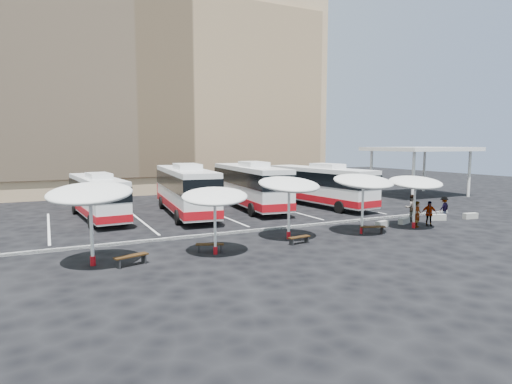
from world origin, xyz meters
name	(u,v)px	position (x,y,z in m)	size (l,w,h in m)	color
ground	(263,233)	(0.00, 0.00, 0.00)	(120.00, 120.00, 0.00)	black
sandstone_building	(148,87)	(0.00, 31.87, 12.63)	(42.00, 18.25, 29.60)	tan
service_canopy	(420,150)	(24.00, 10.00, 4.87)	(10.00, 8.00, 5.20)	white
curb_divider	(259,230)	(0.00, 0.50, 0.07)	(34.00, 0.25, 0.15)	black
bay_lines	(217,214)	(0.00, 8.00, 0.01)	(24.15, 12.00, 0.01)	white
bus_0	(97,195)	(-8.70, 9.81, 1.76)	(3.26, 11.03, 3.45)	white
bus_1	(185,188)	(-2.30, 8.87, 2.06)	(3.96, 12.90, 4.03)	white
bus_2	(249,184)	(3.67, 9.72, 2.07)	(3.86, 12.97, 4.06)	white
bus_3	(319,184)	(9.79, 8.09, 1.96)	(3.76, 12.27, 3.83)	white
sunshade_0	(90,194)	(-10.26, -3.13, 3.29)	(4.82, 4.84, 3.87)	white
sunshade_1	(215,197)	(-4.55, -3.67, 2.91)	(4.17, 4.19, 3.42)	white
sunshade_2	(289,185)	(0.55, -2.22, 3.16)	(3.59, 3.64, 3.72)	white
sunshade_3	(363,182)	(5.34, -2.98, 3.21)	(3.92, 3.97, 3.78)	white
sunshade_4	(415,183)	(9.56, -3.10, 3.00)	(4.34, 4.37, 3.53)	white
wood_bench_0	(131,258)	(-8.70, -3.90, 0.37)	(1.61, 0.85, 0.48)	black
wood_bench_1	(210,246)	(-4.65, -3.14, 0.33)	(1.46, 0.92, 0.44)	black
wood_bench_2	(299,238)	(0.41, -3.61, 0.32)	(1.38, 0.53, 0.41)	black
wood_bench_3	(372,228)	(5.90, -3.30, 0.36)	(1.57, 0.93, 0.47)	black
conc_bench_0	(382,224)	(7.93, -1.93, 0.20)	(1.08, 0.36, 0.41)	gray
conc_bench_1	(404,221)	(10.17, -1.66, 0.20)	(1.08, 0.36, 0.41)	gray
conc_bench_2	(437,217)	(13.35, -1.72, 0.22)	(1.17, 0.39, 0.44)	gray
conc_bench_3	(470,216)	(16.09, -2.33, 0.21)	(1.13, 0.38, 0.42)	gray
passenger_0	(418,214)	(9.99, -2.99, 0.87)	(0.63, 0.42, 1.74)	black
passenger_1	(412,208)	(11.38, -1.17, 0.96)	(0.93, 0.73, 1.92)	black
passenger_2	(429,213)	(11.07, -2.96, 0.85)	(0.99, 0.41, 1.69)	black
passenger_3	(444,207)	(14.77, -1.07, 0.79)	(1.02, 0.59, 1.58)	black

